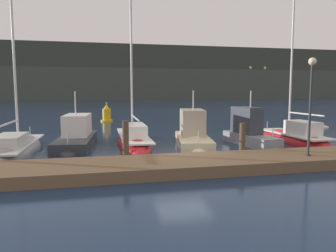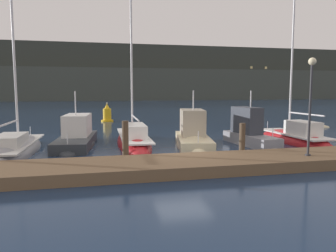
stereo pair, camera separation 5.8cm
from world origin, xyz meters
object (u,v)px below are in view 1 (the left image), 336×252
object	(u,v)px
sailboat_berth_3	(134,143)
rowboat_adrift	(314,128)
motorboat_berth_4	(193,140)
motorboat_berth_5	(249,137)
sailboat_berth_6	(294,140)
dock_lamppost	(311,91)
channel_buoy	(107,114)
sailboat_berth_1	(15,151)
motorboat_berth_2	(76,141)

from	to	relation	value
sailboat_berth_3	rowboat_adrift	bearing A→B (deg)	17.77
sailboat_berth_3	motorboat_berth_4	distance (m)	3.51
motorboat_berth_5	sailboat_berth_6	distance (m)	3.20
dock_lamppost	sailboat_berth_3	bearing A→B (deg)	133.00
sailboat_berth_6	rowboat_adrift	distance (m)	8.95
sailboat_berth_6	rowboat_adrift	bearing A→B (deg)	45.86
sailboat_berth_6	dock_lamppost	xyz separation A→B (m)	(-3.26, -5.79, 3.04)
sailboat_berth_6	channel_buoy	distance (m)	19.34
sailboat_berth_3	sailboat_berth_6	world-z (taller)	sailboat_berth_3
sailboat_berth_3	motorboat_berth_5	xyz separation A→B (m)	(6.67, -1.52, 0.32)
dock_lamppost	rowboat_adrift	size ratio (longest dim) A/B	1.41
sailboat_berth_1	sailboat_berth_3	world-z (taller)	sailboat_berth_1
sailboat_berth_3	motorboat_berth_5	distance (m)	6.85
sailboat_berth_3	sailboat_berth_6	bearing A→B (deg)	-7.35
motorboat_berth_5	rowboat_adrift	xyz separation A→B (m)	(9.41, 6.67, -0.44)
sailboat_berth_6	channel_buoy	world-z (taller)	sailboat_berth_6
sailboat_berth_1	channel_buoy	distance (m)	16.85
dock_lamppost	motorboat_berth_5	bearing A→B (deg)	89.09
motorboat_berth_2	sailboat_berth_6	world-z (taller)	sailboat_berth_6
rowboat_adrift	sailboat_berth_6	bearing A→B (deg)	-134.14
motorboat_berth_5	rowboat_adrift	distance (m)	11.54
motorboat_berth_4	sailboat_berth_3	bearing A→B (deg)	161.32
motorboat_berth_5	dock_lamppost	size ratio (longest dim) A/B	1.21
sailboat_berth_1	motorboat_berth_2	bearing A→B (deg)	27.72
sailboat_berth_1	channel_buoy	bearing A→B (deg)	71.85
sailboat_berth_3	motorboat_berth_5	bearing A→B (deg)	-12.83
motorboat_berth_2	sailboat_berth_1	bearing A→B (deg)	-152.28
motorboat_berth_5	channel_buoy	distance (m)	17.98
rowboat_adrift	motorboat_berth_5	bearing A→B (deg)	-144.65
motorboat_berth_4	motorboat_berth_5	xyz separation A→B (m)	(3.35, -0.40, 0.12)
motorboat_berth_5	dock_lamppost	distance (m)	6.18
dock_lamppost	motorboat_berth_4	bearing A→B (deg)	118.79
sailboat_berth_1	rowboat_adrift	distance (m)	23.19
channel_buoy	dock_lamppost	size ratio (longest dim) A/B	0.47
motorboat_berth_4	dock_lamppost	size ratio (longest dim) A/B	1.43
sailboat_berth_1	motorboat_berth_5	size ratio (longest dim) A/B	2.39
sailboat_berth_3	rowboat_adrift	distance (m)	16.88
sailboat_berth_1	motorboat_berth_5	world-z (taller)	sailboat_berth_1
rowboat_adrift	sailboat_berth_1	bearing A→B (deg)	-163.98
channel_buoy	dock_lamppost	xyz separation A→B (m)	(7.55, -21.82, 2.46)
sailboat_berth_1	sailboat_berth_3	size ratio (longest dim) A/B	1.05
sailboat_berth_6	dock_lamppost	bearing A→B (deg)	-119.38
sailboat_berth_3	dock_lamppost	bearing A→B (deg)	-47.00
sailboat_berth_1	sailboat_berth_6	world-z (taller)	sailboat_berth_1
sailboat_berth_1	motorboat_berth_5	distance (m)	12.89
sailboat_berth_1	motorboat_berth_4	world-z (taller)	sailboat_berth_1
motorboat_berth_4	dock_lamppost	distance (m)	7.36
motorboat_berth_5	channel_buoy	size ratio (longest dim) A/B	2.55
motorboat_berth_5	channel_buoy	xyz separation A→B (m)	(-7.64, 16.27, 0.28)
sailboat_berth_6	sailboat_berth_1	bearing A→B (deg)	179.91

